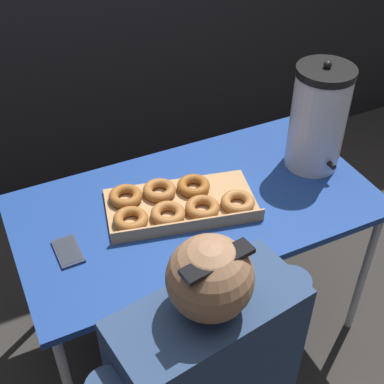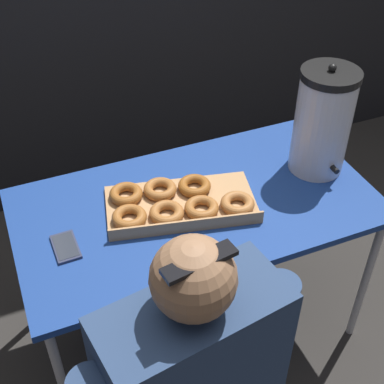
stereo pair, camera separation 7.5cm
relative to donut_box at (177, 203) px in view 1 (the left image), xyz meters
The scene contains 5 objects.
ground_plane 0.74m from the donut_box, ahead, with size 12.00×12.00×0.00m, color #2D2B28.
folding_table 0.10m from the donut_box, ahead, with size 1.32×0.72×0.71m.
donut_box is the anchor object (origin of this frame).
coffee_urn 0.63m from the donut_box, ahead, with size 0.22×0.25×0.45m.
cell_phone 0.42m from the donut_box, behind, with size 0.08×0.14×0.01m.
Camera 1 is at (-0.65, -1.33, 2.01)m, focal length 50.00 mm.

